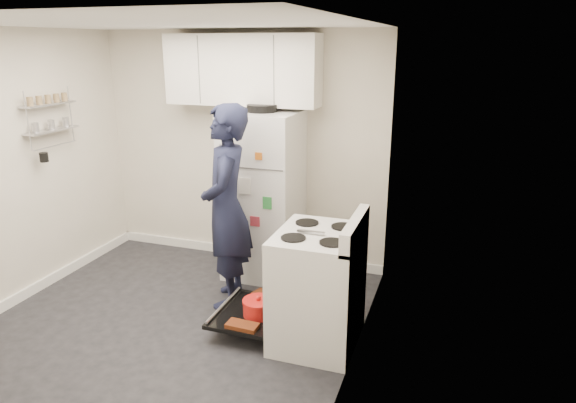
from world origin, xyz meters
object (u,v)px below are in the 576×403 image
(electric_range, at_px, (316,289))
(person, at_px, (226,208))
(refrigerator, at_px, (263,195))
(open_oven_door, at_px, (253,310))

(electric_range, xyz_separation_m, person, (-0.96, 0.39, 0.47))
(electric_range, bearing_deg, person, 157.94)
(refrigerator, bearing_deg, electric_range, -51.20)
(person, bearing_deg, open_oven_door, 27.25)
(open_oven_door, relative_size, person, 0.39)
(electric_range, height_order, refrigerator, refrigerator)
(person, bearing_deg, refrigerator, 155.41)
(electric_range, distance_m, person, 1.14)
(electric_range, distance_m, refrigerator, 1.47)
(electric_range, xyz_separation_m, refrigerator, (-0.88, 1.10, 0.40))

